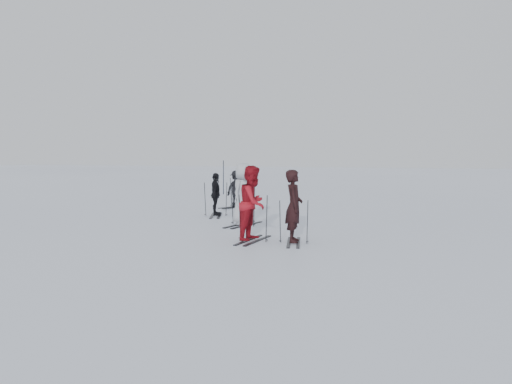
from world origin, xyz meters
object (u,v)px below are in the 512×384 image
skier_red (253,204)px  skier_uphill_far (237,189)px  piste_marker (223,177)px  skier_grey (243,195)px  skier_near_dark (294,207)px  skier_uphill_left (216,195)px

skier_red → skier_uphill_far: skier_red is taller
skier_uphill_far → piste_marker: size_ratio=0.82×
skier_grey → piste_marker: 11.72m
skier_uphill_far → skier_red: bearing=-124.9°
skier_near_dark → skier_uphill_far: bearing=17.9°
skier_grey → skier_uphill_left: size_ratio=1.27×
skier_near_dark → piste_marker: 15.02m
skier_red → piste_marker: skier_red is taller
skier_uphill_far → skier_near_dark: bearing=-118.0°
skier_uphill_left → piste_marker: (-2.83, 8.87, 0.16)m
skier_red → skier_uphill_left: skier_red is taller
skier_uphill_left → skier_uphill_far: bearing=-13.5°
skier_near_dark → skier_uphill_left: (-3.84, 4.59, -0.16)m
piste_marker → skier_near_dark: bearing=-63.6°
skier_red → skier_uphill_left: (-2.74, 4.57, -0.21)m
skier_near_dark → skier_uphill_left: 5.99m
piste_marker → skier_uphill_far: bearing=-65.7°
skier_grey → skier_uphill_far: size_ratio=1.28×
skier_near_dark → skier_uphill_far: (-3.97, 7.47, -0.17)m
skier_near_dark → skier_red: bearing=79.0°
skier_grey → skier_uphill_far: (-1.79, 4.84, -0.22)m
skier_near_dark → skier_uphill_left: skier_near_dark is taller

